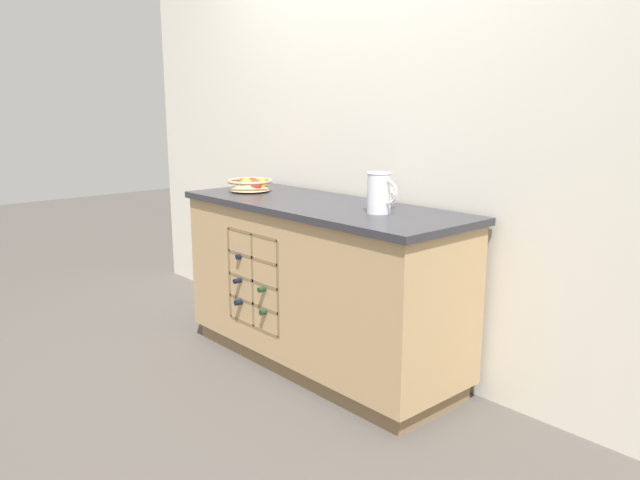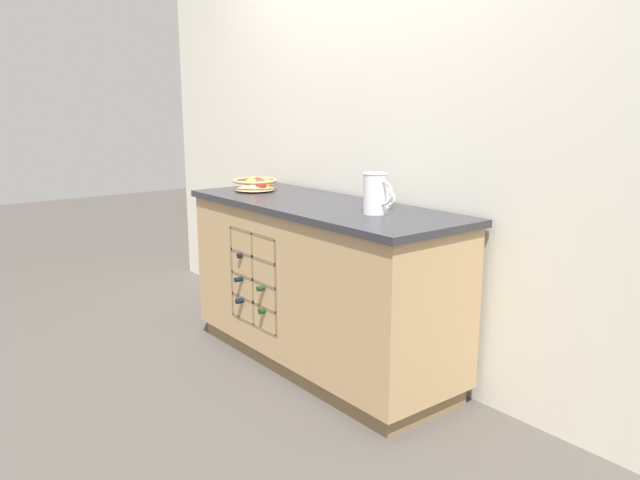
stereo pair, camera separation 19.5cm
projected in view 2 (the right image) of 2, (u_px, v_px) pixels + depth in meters
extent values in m
plane|color=#4C4742|center=(320.00, 364.00, 3.39)|extent=(14.00, 14.00, 0.00)
cube|color=silver|center=(372.00, 125.00, 3.33)|extent=(4.40, 0.06, 2.55)
cube|color=olive|center=(320.00, 356.00, 3.38)|extent=(1.58, 0.51, 0.09)
cube|color=tan|center=(320.00, 281.00, 3.29)|extent=(1.64, 0.57, 0.76)
cube|color=#2D2D33|center=(320.00, 206.00, 3.21)|extent=(1.68, 0.61, 0.03)
cube|color=olive|center=(269.00, 276.00, 3.34)|extent=(0.43, 0.01, 0.50)
cube|color=olive|center=(239.00, 270.00, 3.47)|extent=(0.02, 0.10, 0.50)
cube|color=olive|center=(284.00, 287.00, 3.14)|extent=(0.02, 0.10, 0.50)
cube|color=olive|center=(261.00, 323.00, 3.36)|extent=(0.43, 0.10, 0.02)
cube|color=olive|center=(261.00, 301.00, 3.34)|extent=(0.43, 0.10, 0.02)
cube|color=olive|center=(260.00, 278.00, 3.31)|extent=(0.43, 0.10, 0.02)
cube|color=olive|center=(260.00, 255.00, 3.28)|extent=(0.43, 0.10, 0.02)
cube|color=olive|center=(259.00, 232.00, 3.25)|extent=(0.43, 0.10, 0.02)
cube|color=olive|center=(260.00, 278.00, 3.31)|extent=(0.02, 0.10, 0.50)
cylinder|color=black|center=(265.00, 295.00, 3.48)|extent=(0.08, 0.20, 0.08)
cylinder|color=black|center=(243.00, 300.00, 3.39)|extent=(0.03, 0.09, 0.03)
cylinder|color=#19381E|center=(289.00, 305.00, 3.32)|extent=(0.08, 0.20, 0.08)
cylinder|color=#19381E|center=(266.00, 310.00, 3.23)|extent=(0.03, 0.09, 0.03)
cylinder|color=black|center=(262.00, 275.00, 3.44)|extent=(0.07, 0.19, 0.07)
cylinder|color=black|center=(241.00, 279.00, 3.36)|extent=(0.03, 0.08, 0.03)
cylinder|color=#19381E|center=(286.00, 283.00, 3.28)|extent=(0.07, 0.19, 0.07)
cylinder|color=#19381E|center=(264.00, 288.00, 3.20)|extent=(0.03, 0.08, 0.03)
cylinder|color=black|center=(267.00, 251.00, 3.44)|extent=(0.08, 0.20, 0.08)
cylinder|color=black|center=(245.00, 255.00, 3.35)|extent=(0.03, 0.09, 0.03)
cylinder|color=tan|center=(255.00, 190.00, 3.63)|extent=(0.12, 0.12, 0.01)
cone|color=tan|center=(255.00, 184.00, 3.63)|extent=(0.24, 0.24, 0.06)
torus|color=tan|center=(255.00, 181.00, 3.62)|extent=(0.26, 0.26, 0.02)
sphere|color=red|center=(260.00, 185.00, 3.59)|extent=(0.07, 0.07, 0.07)
sphere|color=red|center=(258.00, 183.00, 3.66)|extent=(0.07, 0.07, 0.07)
sphere|color=gold|center=(251.00, 184.00, 3.61)|extent=(0.07, 0.07, 0.07)
sphere|color=gold|center=(266.00, 184.00, 3.64)|extent=(0.07, 0.07, 0.07)
sphere|color=red|center=(248.00, 183.00, 3.67)|extent=(0.07, 0.07, 0.07)
cylinder|color=white|center=(374.00, 193.00, 2.87)|extent=(0.11, 0.11, 0.19)
torus|color=white|center=(375.00, 174.00, 2.85)|extent=(0.11, 0.11, 0.01)
torus|color=white|center=(383.00, 193.00, 2.82)|extent=(0.11, 0.01, 0.11)
cylinder|color=white|center=(384.00, 198.00, 3.06)|extent=(0.08, 0.08, 0.09)
torus|color=white|center=(390.00, 199.00, 3.03)|extent=(0.07, 0.01, 0.07)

